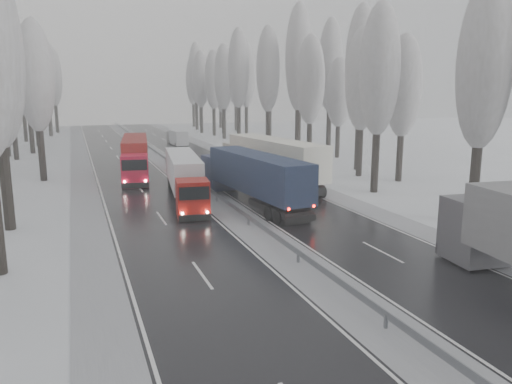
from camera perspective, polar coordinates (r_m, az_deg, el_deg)
carriageway_right at (r=44.91m, az=1.27°, el=-0.08°), size 7.50×200.00×0.03m
carriageway_left at (r=42.31m, az=-12.10°, el=-1.05°), size 7.50×200.00×0.03m
median_slush at (r=43.31m, az=-5.22°, el=-0.55°), size 3.00×200.00×0.04m
shoulder_right at (r=46.90m, az=6.91°, el=0.34°), size 2.40×200.00×0.04m
shoulder_left at (r=41.95m, az=-18.81°, el=-1.52°), size 2.40×200.00×0.04m
median_guardrail at (r=43.18m, az=-5.23°, el=0.20°), size 0.12×200.00×0.76m
tree_16 at (r=37.14m, az=24.67°, el=13.03°), size 3.60×3.60×16.53m
tree_18 at (r=45.69m, az=13.93°, el=13.27°), size 3.60×3.60×16.58m
tree_19 at (r=52.10m, az=16.51°, el=11.46°), size 3.60×3.60×14.57m
tree_20 at (r=54.34m, az=12.07°, el=12.42°), size 3.60×3.60×15.71m
tree_21 at (r=58.98m, az=11.92°, el=14.14°), size 3.60×3.60×18.62m
tree_22 at (r=63.06m, az=6.24°, el=12.52°), size 3.60×3.60×15.86m
tree_23 at (r=69.51m, az=9.47°, el=11.11°), size 3.60×3.60×13.55m
tree_24 at (r=68.44m, az=4.91°, el=14.92°), size 3.60×3.60×20.49m
tree_25 at (r=75.07m, az=8.51°, el=14.02°), size 3.60×3.60×19.44m
tree_26 at (r=77.67m, az=1.38°, el=13.74°), size 3.60×3.60×18.78m
tree_27 at (r=84.14m, az=5.02°, el=13.02°), size 3.60×3.60×17.62m
tree_28 at (r=87.33m, az=-2.02°, el=13.83°), size 3.60×3.60×19.62m
tree_29 at (r=93.56m, az=1.61°, el=13.08°), size 3.60×3.60×18.11m
tree_30 at (r=96.66m, az=-3.73°, el=12.92°), size 3.60×3.60×17.86m
tree_31 at (r=102.29m, az=-1.12°, el=13.11°), size 3.60×3.60×18.58m
tree_32 at (r=103.90m, az=-4.89°, el=12.61°), size 3.60×3.60×17.33m
tree_33 at (r=108.58m, az=-3.81°, el=11.56°), size 3.60×3.60×14.33m
tree_34 at (r=110.55m, az=-6.35°, el=12.61°), size 3.60×3.60×17.63m
tree_35 at (r=116.92m, az=-2.34°, el=12.80°), size 3.60×3.60×18.25m
tree_36 at (r=120.46m, az=-6.90°, el=13.28°), size 3.60×3.60×20.23m
tree_37 at (r=126.05m, az=-4.14°, el=12.13°), size 3.60×3.60×16.37m
tree_38 at (r=131.10m, az=-7.23°, el=12.49°), size 3.60×3.60×17.97m
tree_39 at (r=135.62m, az=-6.42°, el=11.99°), size 3.60×3.60×16.19m
tree_62 at (r=54.81m, az=-23.92°, el=11.92°), size 3.60×3.60×16.04m
tree_66 at (r=73.70m, az=-26.33°, el=10.95°), size 3.60×3.60×15.23m
tree_67 at (r=77.85m, az=-27.14°, el=11.72°), size 3.60×3.60×17.09m
tree_68 at (r=80.32m, az=-24.76°, el=11.68°), size 3.60×3.60×16.65m
tree_70 at (r=90.36m, az=-24.13°, el=11.77°), size 3.60×3.60×17.09m
tree_71 at (r=94.80m, az=-26.98°, el=12.43°), size 3.60×3.60×19.61m
tree_72 at (r=99.85m, az=-25.24°, el=10.82°), size 3.60×3.60×15.11m
tree_73 at (r=104.12m, az=-26.73°, el=11.42°), size 3.60×3.60×17.22m
tree_74 at (r=110.45m, az=-22.86°, el=12.48°), size 3.60×3.60×19.68m
tree_76 at (r=119.78m, az=-22.15°, el=12.04°), size 3.60×3.60×18.55m
tree_77 at (r=124.02m, az=-24.63°, el=10.55°), size 3.60×3.60×14.32m
tree_78 at (r=126.52m, az=-23.70°, el=12.14°), size 3.60×3.60×19.55m
tree_79 at (r=130.65m, az=-24.78°, el=11.30°), size 3.60×3.60×17.07m
truck_blue_box at (r=39.80m, az=-0.58°, el=1.99°), size 4.32×16.49×4.19m
truck_cream_box at (r=47.94m, az=1.53°, el=3.87°), size 4.87×18.02×4.58m
box_truck_distant at (r=86.11m, az=-8.97°, el=6.17°), size 2.37×6.79×2.50m
truck_red_white at (r=42.20m, az=-8.20°, el=2.01°), size 4.01×14.52×3.69m
truck_red_red at (r=55.04m, az=-13.64°, el=4.22°), size 4.47×16.00×4.07m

